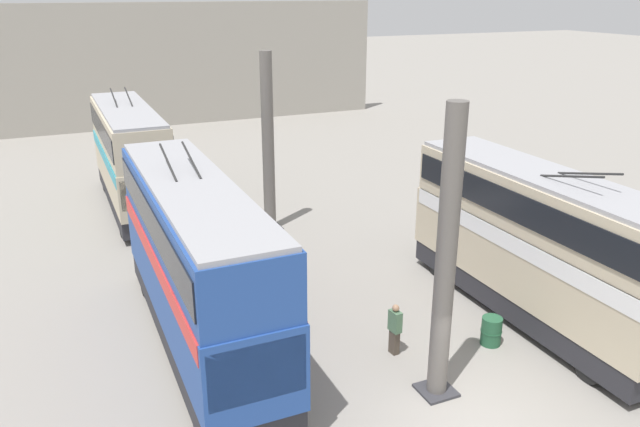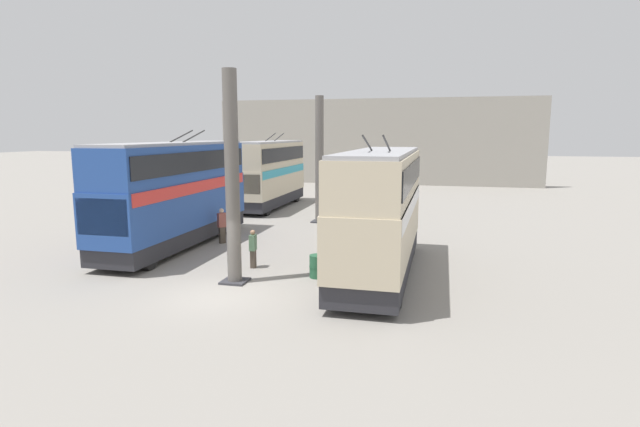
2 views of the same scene
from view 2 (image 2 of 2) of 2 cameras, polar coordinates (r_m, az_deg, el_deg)
ground_plane at (r=18.14m, az=-11.81°, el=-9.19°), size 240.00×240.00×0.00m
depot_back_wall at (r=56.27m, az=6.15°, el=8.15°), size 0.50×36.00×9.42m
support_column_near at (r=18.84m, az=-10.00°, el=3.55°), size 0.96×0.96×7.96m
support_column_far at (r=31.64m, az=-0.07°, el=5.91°), size 0.96×0.96×7.96m
bus_left_near at (r=19.83m, az=6.91°, el=0.94°), size 10.51×2.54×5.61m
bus_right_near at (r=25.76m, az=-16.15°, el=2.82°), size 11.32×2.54×5.83m
bus_right_far at (r=38.36m, az=-5.77°, el=4.97°), size 10.27×2.54×5.68m
person_aisle_midway at (r=21.31m, az=-7.67°, el=-3.91°), size 0.44×0.28×1.63m
person_by_right_row at (r=26.28m, az=-11.15°, el=-1.26°), size 0.48×0.45×1.83m
oil_drum at (r=19.81m, az=-0.30°, el=-6.05°), size 0.66×0.66×0.91m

